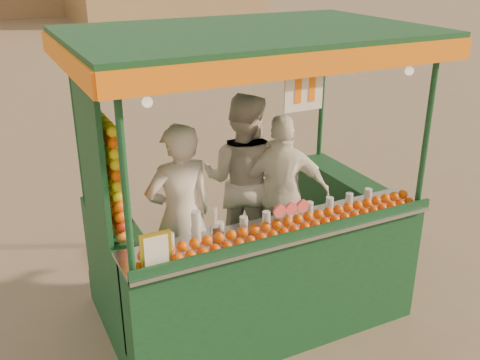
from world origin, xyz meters
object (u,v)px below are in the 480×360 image
vendor_left (180,216)px  vendor_middle (243,179)px  juice_cart (246,236)px  vendor_right (282,194)px

vendor_left → vendor_middle: (0.84, 0.44, 0.03)m
juice_cart → vendor_middle: (0.25, 0.56, 0.32)m
vendor_middle → vendor_right: vendor_middle is taller
juice_cart → vendor_left: 0.67m
juice_cart → vendor_middle: size_ratio=1.71×
juice_cart → vendor_right: size_ratio=1.89×
vendor_left → vendor_right: vendor_left is taller
juice_cart → vendor_middle: 0.69m
vendor_middle → vendor_right: size_ratio=1.10×
juice_cart → vendor_left: size_ratio=1.77×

